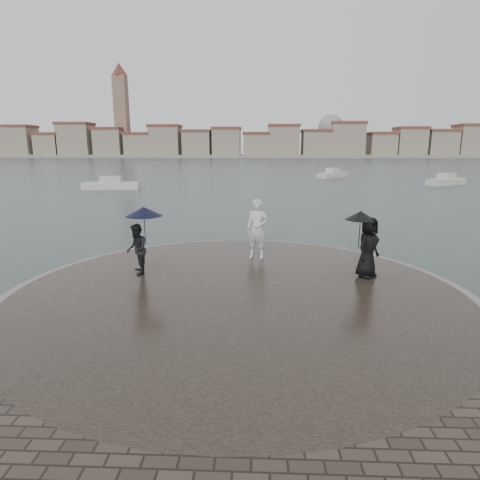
{
  "coord_description": "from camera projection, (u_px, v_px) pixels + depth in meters",
  "views": [
    {
      "loc": [
        0.48,
        -6.66,
        4.11
      ],
      "look_at": [
        0.0,
        4.8,
        1.45
      ],
      "focal_mm": 30.0,
      "sensor_mm": 36.0,
      "label": 1
    }
  ],
  "objects": [
    {
      "name": "ground",
      "position": [
        229.0,
        374.0,
        7.43
      ],
      "size": [
        400.0,
        400.0,
        0.0
      ],
      "primitive_type": "plane",
      "color": "#2B3835",
      "rests_on": "ground"
    },
    {
      "name": "kerb_ring",
      "position": [
        238.0,
        297.0,
        10.8
      ],
      "size": [
        12.5,
        12.5,
        0.32
      ],
      "primitive_type": "cylinder",
      "color": "gray",
      "rests_on": "ground"
    },
    {
      "name": "quay_tip",
      "position": [
        238.0,
        297.0,
        10.8
      ],
      "size": [
        11.9,
        11.9,
        0.36
      ],
      "primitive_type": "cylinder",
      "color": "#2D261E",
      "rests_on": "ground"
    },
    {
      "name": "statue",
      "position": [
        257.0,
        229.0,
        13.72
      ],
      "size": [
        0.83,
        0.63,
        2.04
      ],
      "primitive_type": "imported",
      "rotation": [
        0.0,
        0.0,
        -0.21
      ],
      "color": "silver",
      "rests_on": "quay_tip"
    },
    {
      "name": "visitor_left",
      "position": [
        139.0,
        236.0,
        11.93
      ],
      "size": [
        1.2,
        1.12,
        2.04
      ],
      "color": "black",
      "rests_on": "quay_tip"
    },
    {
      "name": "visitor_right",
      "position": [
        367.0,
        241.0,
        11.71
      ],
      "size": [
        1.22,
        1.07,
        1.95
      ],
      "color": "black",
      "rests_on": "quay_tip"
    },
    {
      "name": "far_skyline",
      "position": [
        241.0,
        144.0,
        162.85
      ],
      "size": [
        260.0,
        20.0,
        37.0
      ],
      "color": "gray",
      "rests_on": "ground"
    },
    {
      "name": "boats",
      "position": [
        306.0,
        180.0,
        46.85
      ],
      "size": [
        41.26,
        20.78,
        1.5
      ],
      "color": "beige",
      "rests_on": "ground"
    }
  ]
}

